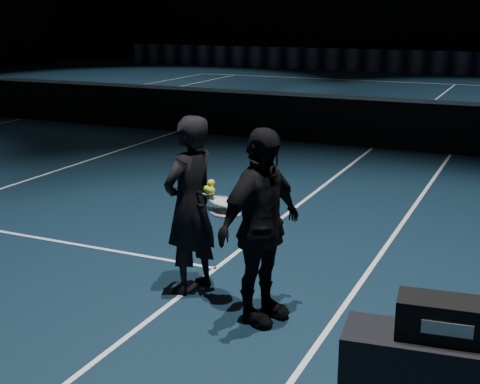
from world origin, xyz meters
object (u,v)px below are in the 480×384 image
object	(u,v)px
racket_bag	(450,320)
player_a	(190,205)
player_bench	(446,367)
player_b	(260,227)
racket_lower	(225,213)
racket_upper	(225,202)
tennis_balls	(210,188)

from	to	relation	value
racket_bag	player_a	bearing A→B (deg)	153.85
racket_bag	player_bench	bearing A→B (deg)	0.00
racket_bag	player_b	bearing A→B (deg)	154.54
player_a	player_b	distance (m)	0.85
player_bench	player_a	xyz separation A→B (m)	(-2.33, 0.82, 0.59)
racket_lower	racket_upper	xyz separation A→B (m)	(-0.03, 0.06, 0.08)
player_bench	player_b	bearing A→B (deg)	154.54
player_a	racket_bag	bearing A→B (deg)	85.64
racket_bag	racket_upper	world-z (taller)	racket_upper
player_bench	racket_bag	bearing A→B (deg)	0.00
racket_bag	racket_lower	xyz separation A→B (m)	(-1.91, 0.66, 0.28)
tennis_balls	racket_upper	bearing A→B (deg)	-7.25
player_bench	player_b	distance (m)	1.72
racket_lower	tennis_balls	xyz separation A→B (m)	(-0.18, 0.07, 0.18)
player_bench	player_a	size ratio (longest dim) A/B	0.84
player_bench	tennis_balls	xyz separation A→B (m)	(-2.09, 0.74, 0.80)
racket_bag	racket_upper	bearing A→B (deg)	153.00
racket_bag	racket_upper	distance (m)	2.10
racket_upper	player_bench	bearing A→B (deg)	-3.54
player_bench	racket_bag	distance (m)	0.33
racket_bag	player_a	world-z (taller)	player_a
player_a	tennis_balls	size ratio (longest dim) A/B	13.22
player_bench	tennis_balls	distance (m)	2.35
racket_lower	tennis_balls	distance (m)	0.26
player_a	player_b	bearing A→B (deg)	84.33
player_bench	racket_lower	size ratio (longest dim) A/B	1.97
racket_upper	tennis_balls	world-z (taller)	tennis_balls
player_bench	tennis_balls	world-z (taller)	tennis_balls
player_bench	racket_lower	bearing A→B (deg)	154.15
racket_bag	racket_lower	distance (m)	2.04
player_bench	player_a	world-z (taller)	player_a
racket_bag	racket_upper	size ratio (longest dim) A/B	0.98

